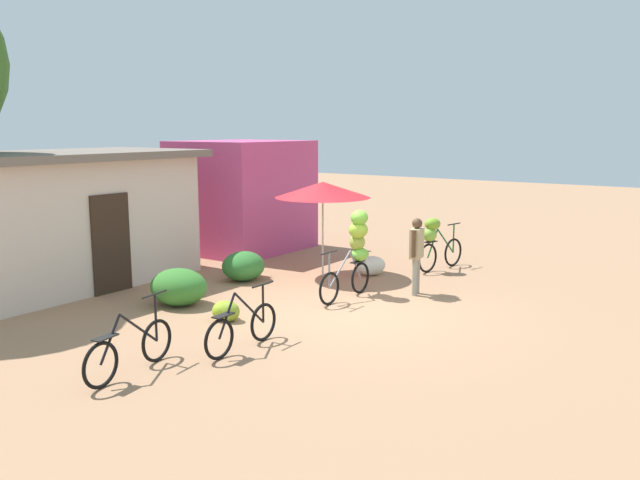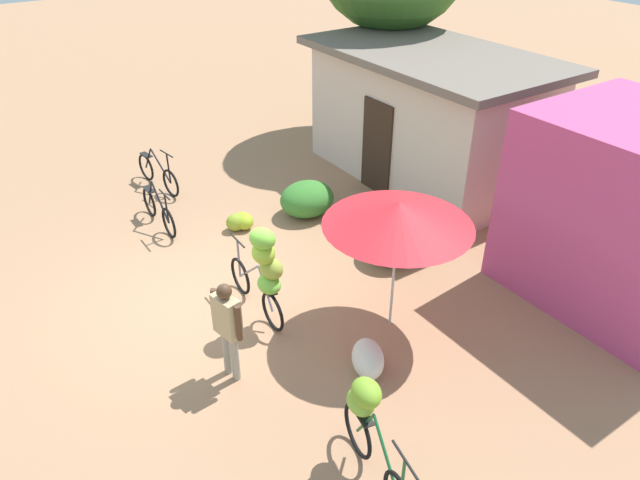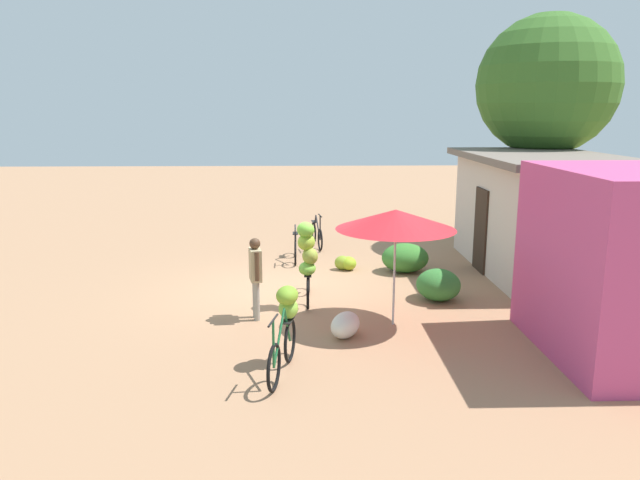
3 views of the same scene
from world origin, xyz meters
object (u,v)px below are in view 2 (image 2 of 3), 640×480
(shop_pink, at_px, (636,213))
(produce_sack, at_px, (368,359))
(person_vendor, at_px, (227,322))
(bicycle_leftmost, at_px, (158,174))
(bicycle_by_shop, at_px, (369,424))
(bicycle_near_pile, at_px, (159,211))
(market_umbrella, at_px, (399,214))
(bicycle_center_loaded, at_px, (264,267))
(building_low, at_px, (427,116))
(banana_pile_on_ground, at_px, (240,222))

(shop_pink, xyz_separation_m, produce_sack, (-0.82, -4.53, -1.26))
(person_vendor, bearing_deg, shop_pink, 73.58)
(bicycle_leftmost, height_order, bicycle_by_shop, bicycle_by_shop)
(bicycle_near_pile, xyz_separation_m, person_vendor, (4.46, -0.68, 0.60))
(shop_pink, bearing_deg, market_umbrella, -111.54)
(bicycle_leftmost, bearing_deg, bicycle_center_loaded, -3.43)
(bicycle_near_pile, bearing_deg, market_umbrella, 20.67)
(building_low, height_order, shop_pink, shop_pink)
(bicycle_center_loaded, xyz_separation_m, bicycle_by_shop, (2.96, -0.36, -0.27))
(banana_pile_on_ground, relative_size, person_vendor, 0.37)
(banana_pile_on_ground, height_order, person_vendor, person_vendor)
(banana_pile_on_ground, bearing_deg, market_umbrella, 8.62)
(bicycle_center_loaded, xyz_separation_m, banana_pile_on_ground, (-2.73, 0.96, -0.85))
(produce_sack, bearing_deg, shop_pink, 79.70)
(market_umbrella, bearing_deg, bicycle_leftmost, -169.22)
(shop_pink, xyz_separation_m, market_umbrella, (-1.43, -3.61, 0.47))
(bicycle_near_pile, bearing_deg, banana_pile_on_ground, 51.32)
(market_umbrella, height_order, bicycle_leftmost, market_umbrella)
(market_umbrella, height_order, bicycle_near_pile, market_umbrella)
(bicycle_by_shop, xyz_separation_m, person_vendor, (-2.23, -0.61, 0.19))
(person_vendor, bearing_deg, produce_sack, 58.38)
(building_low, distance_m, bicycle_near_pile, 6.06)
(bicycle_by_shop, bearing_deg, bicycle_center_loaded, 173.16)
(building_low, xyz_separation_m, shop_pink, (5.10, -0.41, 0.05))
(bicycle_leftmost, bearing_deg, shop_pink, 31.62)
(bicycle_leftmost, height_order, person_vendor, person_vendor)
(bicycle_near_pile, height_order, person_vendor, person_vendor)
(bicycle_by_shop, xyz_separation_m, banana_pile_on_ground, (-5.69, 1.32, -0.57))
(building_low, bearing_deg, produce_sack, -49.07)
(building_low, height_order, produce_sack, building_low)
(market_umbrella, xyz_separation_m, banana_pile_on_ground, (-3.84, -0.58, -1.77))
(bicycle_leftmost, xyz_separation_m, bicycle_center_loaded, (5.32, -0.32, 0.67))
(shop_pink, relative_size, market_umbrella, 1.50)
(shop_pink, relative_size, bicycle_center_loaded, 1.85)
(market_umbrella, xyz_separation_m, produce_sack, (0.60, -0.91, -1.72))
(market_umbrella, bearing_deg, building_low, 132.44)
(shop_pink, distance_m, bicycle_center_loaded, 5.76)
(building_low, xyz_separation_m, banana_pile_on_ground, (-0.16, -4.60, -1.26))
(building_low, height_order, market_umbrella, building_low)
(bicycle_by_shop, bearing_deg, person_vendor, -164.70)
(bicycle_leftmost, xyz_separation_m, banana_pile_on_ground, (2.59, 0.64, -0.18))
(bicycle_by_shop, relative_size, banana_pile_on_ground, 2.96)
(bicycle_near_pile, relative_size, bicycle_center_loaded, 0.93)
(market_umbrella, xyz_separation_m, bicycle_near_pile, (-4.83, -1.82, -1.60))
(bicycle_near_pile, relative_size, banana_pile_on_ground, 2.86)
(building_low, distance_m, bicycle_leftmost, 6.02)
(market_umbrella, relative_size, produce_sack, 3.04)
(building_low, relative_size, bicycle_by_shop, 3.29)
(market_umbrella, xyz_separation_m, bicycle_by_shop, (1.85, -1.90, -1.20))
(bicycle_leftmost, relative_size, bicycle_by_shop, 1.01)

